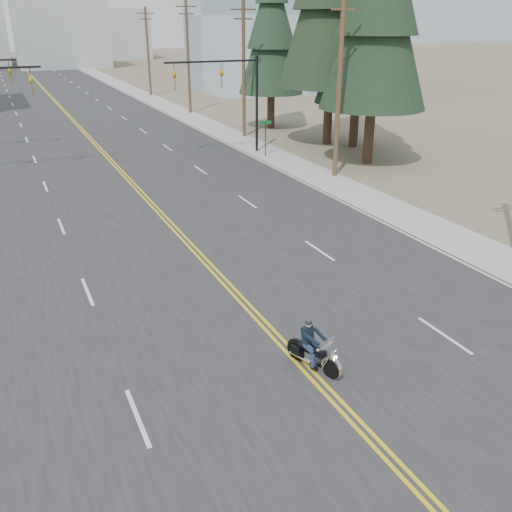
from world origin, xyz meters
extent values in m
plane|color=#776D56|center=(0.00, 0.00, 0.00)|extent=(400.00, 400.00, 0.00)
cube|color=#303033|center=(0.00, 70.00, 0.01)|extent=(20.00, 200.00, 0.01)
cube|color=#A5A5A0|center=(11.50, 70.00, 0.01)|extent=(3.00, 200.00, 0.01)
imported|color=#BF8C0C|center=(-4.70, 32.00, 6.05)|extent=(0.21, 0.26, 1.30)
cylinder|color=black|center=(11.00, 32.00, 3.50)|extent=(0.20, 0.20, 7.00)
cylinder|color=black|center=(7.50, 32.00, 6.70)|extent=(7.00, 0.14, 0.14)
imported|color=#BF8C0C|center=(8.20, 32.00, 6.05)|extent=(0.21, 0.26, 1.30)
imported|color=#BF8C0C|center=(4.70, 32.00, 6.05)|extent=(0.21, 0.26, 1.30)
imported|color=#BF8C0C|center=(-5.60, 40.00, 6.05)|extent=(0.21, 0.26, 1.30)
cylinder|color=black|center=(10.80, 30.00, 1.30)|extent=(0.06, 0.06, 2.60)
cube|color=#0C5926|center=(10.80, 30.00, 2.50)|extent=(0.90, 0.03, 0.25)
cylinder|color=brown|center=(12.50, 23.00, 5.75)|extent=(0.30, 0.30, 11.50)
cube|color=brown|center=(12.50, 23.00, 10.00)|extent=(1.60, 0.12, 0.12)
cylinder|color=brown|center=(12.50, 38.00, 5.50)|extent=(0.30, 0.30, 11.00)
cube|color=brown|center=(12.50, 38.00, 10.20)|extent=(2.20, 0.12, 0.12)
cube|color=brown|center=(12.50, 38.00, 9.50)|extent=(1.60, 0.12, 0.12)
cylinder|color=brown|center=(12.50, 53.00, 5.75)|extent=(0.30, 0.30, 11.50)
cube|color=brown|center=(12.50, 53.00, 10.70)|extent=(2.20, 0.12, 0.12)
cube|color=brown|center=(12.50, 53.00, 10.00)|extent=(1.60, 0.12, 0.12)
cylinder|color=brown|center=(12.50, 70.00, 5.50)|extent=(0.30, 0.30, 11.00)
cube|color=brown|center=(12.50, 70.00, 10.20)|extent=(2.20, 0.12, 0.12)
cube|color=brown|center=(12.50, 70.00, 9.50)|extent=(1.60, 0.12, 0.12)
cube|color=#9EB5CC|center=(32.00, 70.00, 10.00)|extent=(24.00, 16.00, 20.00)
cube|color=#ADB2B7|center=(8.00, 125.00, 7.00)|extent=(18.00, 14.00, 14.00)
cube|color=#B7BCC6|center=(40.00, 110.00, 9.00)|extent=(16.00, 12.00, 18.00)
cube|color=#B7BCC6|center=(25.00, 150.00, 6.00)|extent=(14.00, 14.00, 12.00)
cylinder|color=#382619|center=(16.52, 25.16, 1.91)|extent=(0.74, 0.74, 3.82)
cone|color=black|center=(16.52, 25.16, 9.55)|extent=(7.21, 7.21, 11.46)
cylinder|color=#382619|center=(18.79, 30.44, 1.73)|extent=(0.75, 0.75, 3.45)
cone|color=black|center=(18.79, 30.44, 8.63)|extent=(6.47, 6.47, 10.35)
cylinder|color=#382619|center=(17.45, 32.29, 2.28)|extent=(0.80, 0.80, 4.56)
cylinder|color=#382619|center=(16.45, 40.88, 1.58)|extent=(0.74, 0.74, 3.16)
cone|color=#18301B|center=(16.45, 40.88, 7.91)|extent=(5.91, 5.91, 9.49)
cone|color=#18301B|center=(16.45, 40.88, 10.60)|extent=(4.43, 4.43, 7.12)
camera|label=1|loc=(-7.11, -8.08, 9.44)|focal=40.00mm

